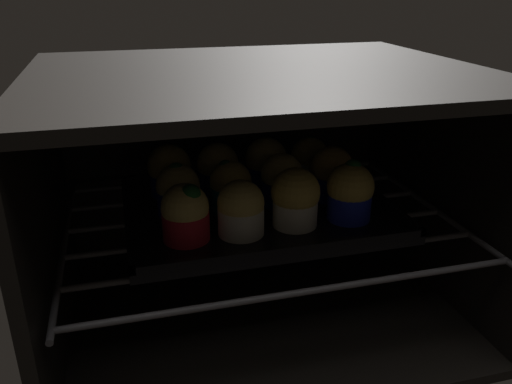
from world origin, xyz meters
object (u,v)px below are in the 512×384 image
at_px(muffin_row0_col0, 186,213).
at_px(muffin_row0_col3, 350,192).
at_px(muffin_row2_col1, 218,169).
at_px(muffin_row1_col0, 178,191).
at_px(muffin_row0_col2, 295,198).
at_px(muffin_row0_col1, 241,210).
at_px(muffin_row1_col2, 282,180).
at_px(muffin_row2_col3, 309,161).
at_px(muffin_row1_col3, 331,174).
at_px(baking_tray, 256,209).
at_px(muffin_row2_col0, 170,171).
at_px(muffin_row2_col2, 266,163).
at_px(muffin_row1_col1, 231,187).

height_order(muffin_row0_col0, muffin_row0_col3, muffin_row0_col3).
bearing_deg(muffin_row2_col1, muffin_row1_col0, -135.27).
bearing_deg(muffin_row2_col1, muffin_row0_col2, -62.30).
distance_m(muffin_row0_col0, muffin_row2_col1, 0.17).
xyz_separation_m(muffin_row0_col1, muffin_row1_col0, (-0.07, 0.08, 0.00)).
relative_size(muffin_row1_col2, muffin_row2_col3, 1.03).
bearing_deg(muffin_row1_col2, muffin_row2_col3, 46.66).
xyz_separation_m(muffin_row0_col2, muffin_row2_col1, (-0.08, 0.15, -0.00)).
xyz_separation_m(muffin_row0_col1, muffin_row1_col2, (0.08, 0.08, 0.00)).
bearing_deg(muffin_row2_col3, muffin_row1_col3, -84.56).
height_order(muffin_row0_col3, muffin_row1_col2, muffin_row0_col3).
distance_m(muffin_row0_col0, muffin_row0_col3, 0.23).
distance_m(baking_tray, muffin_row0_col3, 0.14).
height_order(muffin_row0_col2, muffin_row2_col0, muffin_row0_col2).
xyz_separation_m(muffin_row0_col0, muffin_row1_col3, (0.23, 0.08, 0.00)).
bearing_deg(muffin_row2_col2, baking_tray, -116.18).
bearing_deg(muffin_row0_col1, muffin_row2_col2, 63.08).
bearing_deg(baking_tray, muffin_row2_col3, 34.51).
bearing_deg(muffin_row2_col3, muffin_row0_col2, -116.93).
xyz_separation_m(baking_tray, muffin_row0_col0, (-0.11, -0.08, 0.04)).
relative_size(muffin_row0_col1, muffin_row1_col0, 0.97).
height_order(muffin_row0_col1, muffin_row1_col0, muffin_row1_col0).
bearing_deg(muffin_row1_col1, muffin_row0_col2, -44.12).
relative_size(muffin_row1_col0, muffin_row2_col1, 0.99).
bearing_deg(muffin_row1_col0, muffin_row1_col1, -4.48).
height_order(muffin_row0_col2, muffin_row1_col1, muffin_row0_col2).
bearing_deg(muffin_row0_col0, muffin_row1_col2, 27.00).
xyz_separation_m(muffin_row0_col0, muffin_row0_col2, (0.15, 0.00, 0.00)).
bearing_deg(muffin_row1_col3, muffin_row2_col0, 161.61).
bearing_deg(muffin_row2_col0, muffin_row2_col2, -1.96).
distance_m(baking_tray, muffin_row2_col0, 0.15).
xyz_separation_m(muffin_row2_col0, muffin_row2_col1, (0.07, -0.01, -0.00)).
height_order(muffin_row1_col2, muffin_row2_col0, muffin_row2_col0).
xyz_separation_m(muffin_row1_col1, muffin_row1_col3, (0.16, 0.00, 0.00)).
bearing_deg(muffin_row0_col1, muffin_row0_col0, 177.97).
bearing_deg(muffin_row2_col0, muffin_row0_col1, -65.12).
bearing_deg(muffin_row0_col1, muffin_row1_col0, 130.33).
bearing_deg(muffin_row0_col3, baking_tray, 147.23).
distance_m(muffin_row0_col0, muffin_row0_col2, 0.15).
bearing_deg(muffin_row1_col2, muffin_row1_col3, 1.27).
height_order(muffin_row1_col3, muffin_row2_col2, muffin_row1_col3).
xyz_separation_m(muffin_row1_col1, muffin_row2_col3, (0.15, 0.08, -0.00)).
distance_m(muffin_row1_col2, muffin_row2_col2, 0.07).
bearing_deg(muffin_row1_col3, muffin_row2_col3, 95.44).
xyz_separation_m(muffin_row0_col1, muffin_row2_col2, (0.08, 0.15, 0.00)).
bearing_deg(muffin_row0_col3, muffin_row0_col1, -177.66).
height_order(muffin_row2_col1, muffin_row2_col2, muffin_row2_col2).
bearing_deg(muffin_row0_col3, muffin_row1_col3, 87.15).
xyz_separation_m(muffin_row0_col0, muffin_row2_col3, (0.22, 0.15, -0.00)).
distance_m(muffin_row0_col3, muffin_row1_col0, 0.24).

